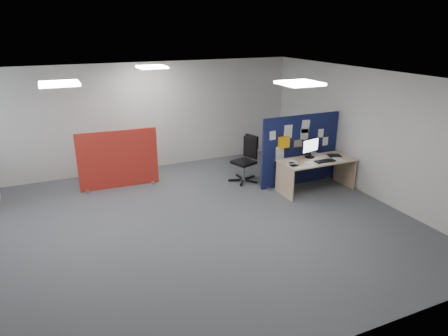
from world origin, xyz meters
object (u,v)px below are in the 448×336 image
object	(u,v)px
navy_divider	(300,150)
monitor_main	(310,147)
office_chair	(247,156)
main_desk	(315,166)
red_divider	(118,160)

from	to	relation	value
navy_divider	monitor_main	distance (m)	0.35
office_chair	navy_divider	bearing A→B (deg)	-51.65
navy_divider	office_chair	world-z (taller)	navy_divider
main_desk	office_chair	distance (m)	1.61
main_desk	office_chair	world-z (taller)	office_chair
main_desk	office_chair	xyz separation A→B (m)	(-1.13, 1.14, 0.05)
main_desk	red_divider	distance (m)	4.45
monitor_main	office_chair	world-z (taller)	monitor_main
navy_divider	red_divider	xyz separation A→B (m)	(-3.88, 1.48, -0.17)
navy_divider	red_divider	bearing A→B (deg)	159.13
office_chair	main_desk	bearing A→B (deg)	-63.48
monitor_main	office_chair	bearing A→B (deg)	125.60
monitor_main	navy_divider	bearing A→B (deg)	88.74
red_divider	office_chair	bearing A→B (deg)	-13.19
monitor_main	red_divider	size ratio (longest dim) A/B	0.28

